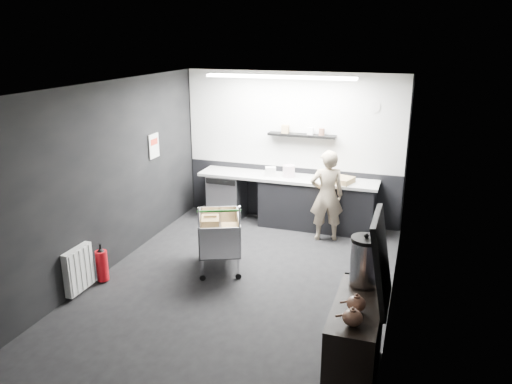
% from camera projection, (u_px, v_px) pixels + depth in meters
% --- Properties ---
extents(floor, '(5.50, 5.50, 0.00)m').
position_uv_depth(floor, '(240.00, 284.00, 6.90)').
color(floor, black).
rests_on(floor, ground).
extents(ceiling, '(5.50, 5.50, 0.00)m').
position_uv_depth(ceiling, '(238.00, 86.00, 6.08)').
color(ceiling, white).
rests_on(ceiling, wall_back).
extents(wall_back, '(5.50, 0.00, 5.50)m').
position_uv_depth(wall_back, '(292.00, 148.00, 8.98)').
color(wall_back, black).
rests_on(wall_back, floor).
extents(wall_front, '(5.50, 0.00, 5.50)m').
position_uv_depth(wall_front, '(121.00, 290.00, 4.01)').
color(wall_front, black).
rests_on(wall_front, floor).
extents(wall_left, '(0.00, 5.50, 5.50)m').
position_uv_depth(wall_left, '(108.00, 178.00, 7.09)').
color(wall_left, black).
rests_on(wall_left, floor).
extents(wall_right, '(0.00, 5.50, 5.50)m').
position_uv_depth(wall_right, '(398.00, 208.00, 5.89)').
color(wall_right, black).
rests_on(wall_right, floor).
extents(kitchen_wall_panel, '(3.95, 0.02, 1.70)m').
position_uv_depth(kitchen_wall_panel, '(293.00, 120.00, 8.81)').
color(kitchen_wall_panel, silver).
rests_on(kitchen_wall_panel, wall_back).
extents(dado_panel, '(3.95, 0.02, 1.00)m').
position_uv_depth(dado_panel, '(291.00, 193.00, 9.22)').
color(dado_panel, black).
rests_on(dado_panel, wall_back).
extents(floating_shelf, '(1.20, 0.22, 0.04)m').
position_uv_depth(floating_shelf, '(302.00, 135.00, 8.72)').
color(floating_shelf, black).
rests_on(floating_shelf, wall_back).
extents(wall_clock, '(0.20, 0.03, 0.20)m').
position_uv_depth(wall_clock, '(374.00, 107.00, 8.29)').
color(wall_clock, silver).
rests_on(wall_clock, wall_back).
extents(poster, '(0.02, 0.30, 0.40)m').
position_uv_depth(poster, '(154.00, 146.00, 8.20)').
color(poster, silver).
rests_on(poster, wall_left).
extents(poster_red_band, '(0.02, 0.22, 0.10)m').
position_uv_depth(poster_red_band, '(154.00, 142.00, 8.18)').
color(poster_red_band, red).
rests_on(poster_red_band, poster).
extents(radiator, '(0.10, 0.50, 0.60)m').
position_uv_depth(radiator, '(79.00, 269.00, 6.57)').
color(radiator, silver).
rests_on(radiator, wall_left).
extents(ceiling_strip, '(2.40, 0.20, 0.04)m').
position_uv_depth(ceiling_strip, '(280.00, 77.00, 7.77)').
color(ceiling_strip, white).
rests_on(ceiling_strip, ceiling).
extents(prep_counter, '(3.20, 0.61, 0.90)m').
position_uv_depth(prep_counter, '(294.00, 201.00, 8.91)').
color(prep_counter, black).
rests_on(prep_counter, floor).
extents(person, '(0.65, 0.54, 1.54)m').
position_uv_depth(person, '(327.00, 196.00, 8.21)').
color(person, beige).
rests_on(person, floor).
extents(shopping_cart, '(0.94, 1.20, 1.08)m').
position_uv_depth(shopping_cart, '(219.00, 235.00, 7.27)').
color(shopping_cart, silver).
rests_on(shopping_cart, floor).
extents(sideboard, '(0.51, 1.18, 1.77)m').
position_uv_depth(sideboard, '(357.00, 332.00, 4.82)').
color(sideboard, black).
rests_on(sideboard, floor).
extents(fire_extinguisher, '(0.16, 0.16, 0.54)m').
position_uv_depth(fire_extinguisher, '(102.00, 265.00, 6.91)').
color(fire_extinguisher, red).
rests_on(fire_extinguisher, floor).
extents(cardboard_box, '(0.55, 0.48, 0.09)m').
position_uv_depth(cardboard_box, '(339.00, 179.00, 8.48)').
color(cardboard_box, '#9A7E52').
rests_on(cardboard_box, prep_counter).
extents(pink_tub, '(0.21, 0.21, 0.21)m').
position_uv_depth(pink_tub, '(289.00, 171.00, 8.78)').
color(pink_tub, silver).
rests_on(pink_tub, prep_counter).
extents(white_container, '(0.22, 0.19, 0.16)m').
position_uv_depth(white_container, '(271.00, 172.00, 8.83)').
color(white_container, silver).
rests_on(white_container, prep_counter).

